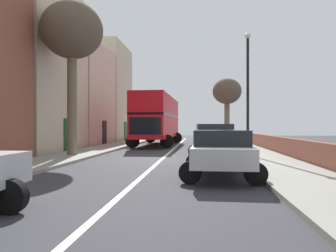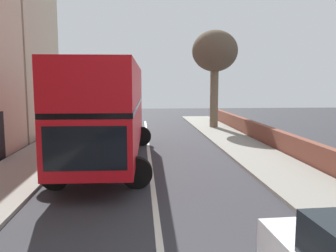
{
  "view_description": "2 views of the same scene",
  "coord_description": "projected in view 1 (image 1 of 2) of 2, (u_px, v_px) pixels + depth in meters",
  "views": [
    {
      "loc": [
        1.82,
        -15.73,
        1.61
      ],
      "look_at": [
        -0.18,
        4.91,
        1.63
      ],
      "focal_mm": 34.62,
      "sensor_mm": 36.0,
      "label": 1
    },
    {
      "loc": [
        -0.36,
        -3.2,
        3.35
      ],
      "look_at": [
        0.59,
        8.86,
        1.83
      ],
      "focal_mm": 37.0,
      "sensor_mm": 36.0,
      "label": 2
    }
  ],
  "objects": [
    {
      "name": "street_tree_left_2",
      "position": [
        72.0,
        33.0,
        16.95
      ],
      "size": [
        3.23,
        3.23,
        8.03
      ],
      "color": "brown",
      "rests_on": "sidewalk_left"
    },
    {
      "name": "ground_plane",
      "position": [
        162.0,
        159.0,
        15.83
      ],
      "size": [
        84.0,
        84.0,
        0.0
      ],
      "primitive_type": "plane",
      "color": "#333338"
    },
    {
      "name": "lamppost_right",
      "position": [
        248.0,
        84.0,
        16.6
      ],
      "size": [
        0.32,
        0.32,
        6.31
      ],
      "color": "black",
      "rests_on": "sidewalk_right"
    },
    {
      "name": "parked_car_silver_right_3",
      "position": [
        221.0,
        150.0,
        10.16
      ],
      "size": [
        2.51,
        4.34,
        1.49
      ],
      "color": "#B7BABF",
      "rests_on": "ground"
    },
    {
      "name": "street_tree_right_1",
      "position": [
        227.0,
        93.0,
        37.0
      ],
      "size": [
        3.27,
        3.27,
        6.98
      ],
      "color": "brown",
      "rests_on": "sidewalk_right"
    },
    {
      "name": "sidewalk_right",
      "position": [
        264.0,
        159.0,
        15.36
      ],
      "size": [
        2.6,
        60.0,
        0.12
      ],
      "primitive_type": "cube",
      "color": "gray",
      "rests_on": "ground"
    },
    {
      "name": "parked_car_white_right_2",
      "position": [
        213.0,
        140.0,
        15.65
      ],
      "size": [
        2.56,
        4.11,
        1.72
      ],
      "color": "silver",
      "rests_on": "ground"
    },
    {
      "name": "road_centre_line",
      "position": [
        162.0,
        159.0,
        15.83
      ],
      "size": [
        0.16,
        54.0,
        0.01
      ],
      "primitive_type": "cube",
      "color": "silver",
      "rests_on": "ground"
    },
    {
      "name": "double_decker_bus",
      "position": [
        158.0,
        117.0,
        27.37
      ],
      "size": [
        3.75,
        11.24,
        4.06
      ],
      "color": "red",
      "rests_on": "ground"
    },
    {
      "name": "sidewalk_left",
      "position": [
        66.0,
        157.0,
        16.31
      ],
      "size": [
        2.6,
        60.0,
        0.12
      ],
      "primitive_type": "cube",
      "color": "gray",
      "rests_on": "ground"
    },
    {
      "name": "terraced_houses_left",
      "position": [
        2.0,
        66.0,
        17.0
      ],
      "size": [
        4.07,
        47.68,
        10.69
      ],
      "color": "#9E6647",
      "rests_on": "ground"
    },
    {
      "name": "boundary_wall_right",
      "position": [
        298.0,
        150.0,
        15.21
      ],
      "size": [
        0.36,
        54.0,
        1.0
      ],
      "primitive_type": "cube",
      "color": "brown",
      "rests_on": "ground"
    }
  ]
}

